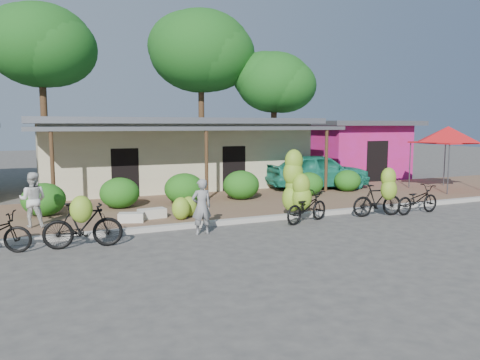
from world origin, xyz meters
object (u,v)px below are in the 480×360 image
object	(u,v)px
sack_far	(131,217)
bike_left	(83,224)
bike_center	(300,194)
vendor	(202,207)
bystander	(33,200)
teal_van	(318,171)
tree_far_center	(37,44)
red_canopy	(448,134)
bike_right	(380,197)
tree_near_right	(271,81)
bike_far_right	(417,200)
sack_near	(152,213)
tree_center_right	(197,50)

from	to	relation	value
sack_far	bike_left	bearing A→B (deg)	-126.69
bike_center	vendor	xyz separation A→B (m)	(-3.45, -0.41, -0.09)
bystander	teal_van	size ratio (longest dim) A/B	0.33
tree_far_center	red_canopy	distance (m)	20.85
bike_right	vendor	world-z (taller)	bike_right
teal_van	bike_left	bearing A→B (deg)	125.53
tree_near_right	vendor	size ratio (longest dim) A/B	4.76
bike_far_right	teal_van	xyz separation A→B (m)	(0.02, 6.10, 0.43)
sack_far	tree_far_center	bearing A→B (deg)	99.14
vendor	bike_left	bearing A→B (deg)	4.94
red_canopy	bike_far_right	distance (m)	6.49
bike_left	sack_near	xyz separation A→B (m)	(2.31, 2.47, -0.36)
bike_left	teal_van	distance (m)	12.58
bike_right	sack_near	xyz separation A→B (m)	(-7.06, 2.35, -0.42)
sack_far	tree_center_right	bearing A→B (deg)	63.19
bike_left	bike_center	world-z (taller)	bike_center
sack_near	bike_right	bearing A→B (deg)	-18.37
bike_right	sack_far	distance (m)	8.05
tree_center_right	bystander	distance (m)	17.58
bike_center	bystander	distance (m)	7.97
tree_center_right	vendor	world-z (taller)	tree_center_right
red_canopy	bike_center	xyz separation A→B (m)	(-9.43, -2.85, -1.74)
tree_center_right	teal_van	size ratio (longest dim) A/B	2.10
tree_near_right	bike_center	world-z (taller)	tree_near_right
vendor	teal_van	bearing A→B (deg)	-141.86
tree_far_center	tree_near_right	world-z (taller)	tree_far_center
tree_far_center	bike_left	size ratio (longest dim) A/B	4.74
tree_center_right	bike_center	xyz separation A→B (m)	(-1.86, -15.14, -6.71)
sack_far	vendor	size ratio (longest dim) A/B	0.48
tree_center_right	bike_left	size ratio (longest dim) A/B	5.07
tree_far_center	vendor	world-z (taller)	tree_far_center
bike_left	bike_far_right	size ratio (longest dim) A/B	1.02
vendor	tree_center_right	bearing A→B (deg)	-107.99
sack_far	vendor	world-z (taller)	vendor
sack_far	tree_near_right	bearing A→B (deg)	46.89
tree_center_right	sack_far	bearing A→B (deg)	-116.81
tree_center_right	vendor	distance (m)	17.78
tree_far_center	tree_center_right	size ratio (longest dim) A/B	0.93
sack_far	red_canopy	bearing A→B (deg)	5.30
tree_near_right	bike_right	bearing A→B (deg)	-102.83
tree_near_right	bike_far_right	xyz separation A→B (m)	(-1.53, -13.71, -5.21)
bike_right	sack_near	distance (m)	7.45
bike_center	tree_near_right	bearing A→B (deg)	-43.27
bike_right	bystander	xyz separation A→B (m)	(-10.47, 2.50, 0.22)
teal_van	bike_center	bearing A→B (deg)	148.02
sack_far	bike_far_right	bearing A→B (deg)	-12.52
vendor	sack_near	bearing A→B (deg)	-68.18
sack_near	teal_van	bearing A→B (deg)	23.07
bike_right	tree_near_right	bearing A→B (deg)	-3.21
tree_far_center	sack_near	distance (m)	14.85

